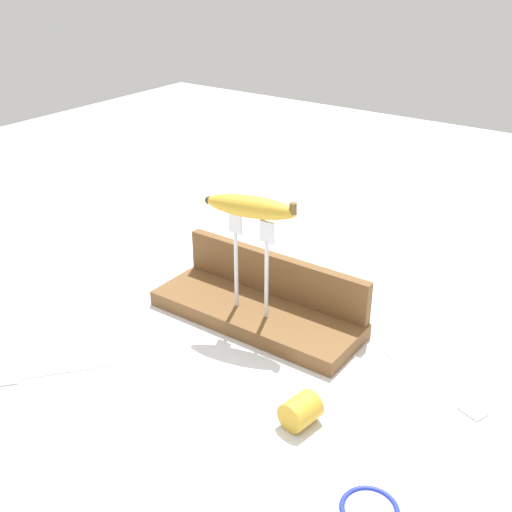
{
  "coord_description": "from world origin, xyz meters",
  "views": [
    {
      "loc": [
        0.55,
        -0.77,
        0.6
      ],
      "look_at": [
        0.0,
        0.0,
        0.13
      ],
      "focal_mm": 44.34,
      "sensor_mm": 36.0,
      "label": 1
    }
  ],
  "objects_px": {
    "wire_coil": "(370,507)",
    "banana_chunk_near": "(301,411)",
    "fork_stand_center": "(251,256)",
    "fork_fallen_far": "(38,375)",
    "banana_raised_center": "(251,207)",
    "fork_fallen_near": "(444,391)"
  },
  "relations": [
    {
      "from": "banana_chunk_near",
      "to": "wire_coil",
      "type": "xyz_separation_m",
      "value": [
        0.15,
        -0.08,
        -0.02
      ]
    },
    {
      "from": "fork_fallen_near",
      "to": "wire_coil",
      "type": "distance_m",
      "value": 0.26
    },
    {
      "from": "fork_fallen_far",
      "to": "wire_coil",
      "type": "relative_size",
      "value": 2.05
    },
    {
      "from": "fork_stand_center",
      "to": "banana_raised_center",
      "type": "height_order",
      "value": "banana_raised_center"
    },
    {
      "from": "fork_stand_center",
      "to": "banana_raised_center",
      "type": "distance_m",
      "value": 0.09
    },
    {
      "from": "fork_fallen_near",
      "to": "fork_fallen_far",
      "type": "distance_m",
      "value": 0.62
    },
    {
      "from": "banana_chunk_near",
      "to": "fork_fallen_far",
      "type": "bearing_deg",
      "value": -159.34
    },
    {
      "from": "fork_stand_center",
      "to": "banana_chunk_near",
      "type": "height_order",
      "value": "fork_stand_center"
    },
    {
      "from": "fork_stand_center",
      "to": "wire_coil",
      "type": "xyz_separation_m",
      "value": [
        0.35,
        -0.25,
        -0.13
      ]
    },
    {
      "from": "fork_fallen_far",
      "to": "wire_coil",
      "type": "xyz_separation_m",
      "value": [
        0.53,
        0.06,
        -0.0
      ]
    },
    {
      "from": "wire_coil",
      "to": "fork_stand_center",
      "type": "bearing_deg",
      "value": 144.83
    },
    {
      "from": "fork_fallen_far",
      "to": "fork_fallen_near",
      "type": "bearing_deg",
      "value": 31.78
    },
    {
      "from": "fork_stand_center",
      "to": "fork_fallen_near",
      "type": "relative_size",
      "value": 0.94
    },
    {
      "from": "fork_stand_center",
      "to": "banana_raised_center",
      "type": "relative_size",
      "value": 1.09
    },
    {
      "from": "banana_chunk_near",
      "to": "wire_coil",
      "type": "distance_m",
      "value": 0.17
    },
    {
      "from": "fork_fallen_far",
      "to": "fork_stand_center",
      "type": "bearing_deg",
      "value": 59.66
    },
    {
      "from": "wire_coil",
      "to": "banana_chunk_near",
      "type": "bearing_deg",
      "value": 151.03
    },
    {
      "from": "fork_fallen_near",
      "to": "banana_chunk_near",
      "type": "bearing_deg",
      "value": -127.72
    },
    {
      "from": "fork_stand_center",
      "to": "banana_raised_center",
      "type": "bearing_deg",
      "value": -166.96
    },
    {
      "from": "banana_raised_center",
      "to": "banana_chunk_near",
      "type": "distance_m",
      "value": 0.33
    },
    {
      "from": "fork_fallen_far",
      "to": "banana_raised_center",
      "type": "bearing_deg",
      "value": 59.67
    },
    {
      "from": "fork_stand_center",
      "to": "fork_fallen_far",
      "type": "height_order",
      "value": "fork_stand_center"
    }
  ]
}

